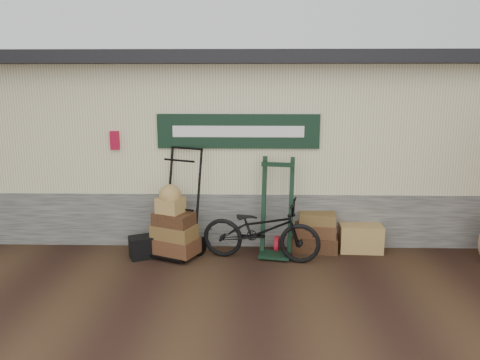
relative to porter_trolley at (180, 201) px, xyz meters
The scene contains 8 objects.
ground 1.62m from the porter_trolley, 27.74° to the right, with size 80.00×80.00×0.00m, color black.
station_building 2.53m from the porter_trolley, 60.14° to the left, with size 14.40×4.10×3.20m.
porter_trolley is the anchor object (origin of this frame).
green_barrow 1.53m from the porter_trolley, ahead, with size 0.57×0.48×1.57m, color black, non-canonical shape.
suitcase_stack 2.25m from the porter_trolley, ahead, with size 0.73×0.46×0.65m, color #331910, non-canonical shape.
wicker_hamper 3.00m from the porter_trolley, ahead, with size 0.68×0.45×0.45m, color olive.
black_trunk 0.95m from the porter_trolley, 161.60° to the right, with size 0.35×0.30×0.35m, color black.
bicycle 1.34m from the porter_trolley, ahead, with size 1.85×0.64×1.07m, color black.
Camera 1 is at (-0.08, -6.51, 2.75)m, focal length 35.00 mm.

